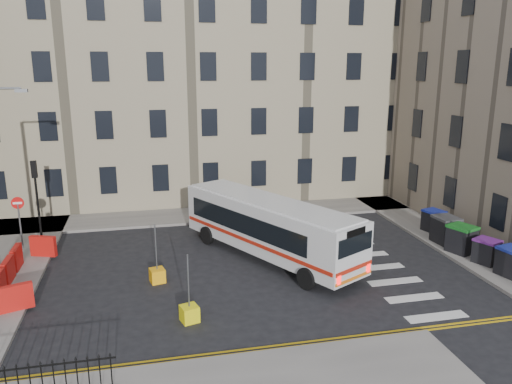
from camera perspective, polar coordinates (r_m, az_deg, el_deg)
name	(u,v)px	position (r m, az deg, el deg)	size (l,w,h in m)	color
ground	(288,265)	(23.67, 3.70, -8.30)	(120.00, 120.00, 0.00)	black
pavement_north	(154,218)	(30.90, -11.63, -2.96)	(36.00, 3.20, 0.15)	slate
pavement_east	(417,224)	(30.59, 17.97, -3.55)	(2.40, 26.00, 0.15)	slate
terrace_north	(130,72)	(36.46, -14.19, 13.15)	(38.30, 10.80, 17.20)	gray
traffic_light_nw	(36,187)	(28.73, -23.85, 0.57)	(0.28, 0.22, 4.10)	black
no_entry_north	(19,212)	(27.13, -25.49, -2.10)	(0.60, 0.08, 3.00)	#595B5E
roadworks_barriers	(17,270)	(23.73, -25.60, -8.01)	(1.66, 6.26, 1.00)	red
bus	(269,225)	(23.96, 1.45, -3.83)	(6.94, 10.25, 2.83)	silver
wheelie_bin_a	(512,262)	(24.59, 27.23, -7.11)	(1.20, 1.31, 1.25)	black
wheelie_bin_b	(486,251)	(25.58, 24.83, -6.15)	(1.25, 1.32, 1.15)	black
wheelie_bin_c	(461,239)	(26.51, 22.42, -4.97)	(1.42, 1.52, 1.35)	black
wheelie_bin_d	(446,229)	(27.61, 20.85, -4.03)	(1.19, 1.34, 1.39)	black
wheelie_bin_e	(433,221)	(29.31, 19.62, -3.09)	(1.19, 1.29, 1.18)	black
bollard_yellow	(157,275)	(22.17, -11.21, -9.34)	(0.60, 0.60, 0.60)	#F5A20D
bollard_chevron	(189,314)	(18.86, -7.61, -13.62)	(0.60, 0.60, 0.60)	yellow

